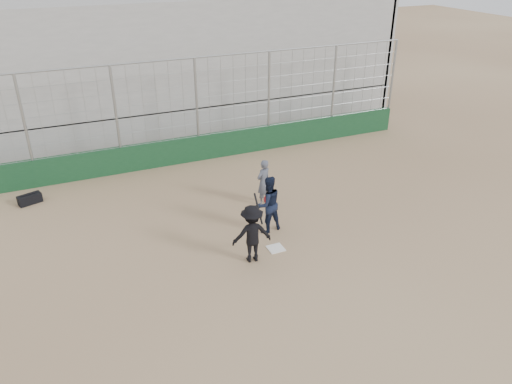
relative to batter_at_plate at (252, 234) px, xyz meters
name	(u,v)px	position (x,y,z in m)	size (l,w,h in m)	color
ground	(276,249)	(0.82, 0.22, -0.83)	(90.00, 90.00, 0.00)	brown
home_plate	(276,248)	(0.82, 0.22, -0.81)	(0.44, 0.44, 0.02)	white
backstop	(199,137)	(0.82, 7.22, 0.13)	(18.10, 0.25, 4.04)	#11351C
bleachers	(163,61)	(0.82, 12.17, 2.10)	(20.25, 6.70, 6.98)	gray
batter_at_plate	(252,234)	(0.00, 0.00, 0.00)	(1.14, 0.81, 1.81)	black
catcher_crouched	(268,213)	(1.03, 1.19, -0.22)	(0.99, 0.83, 1.20)	black
umpire	(263,185)	(1.61, 2.82, -0.12)	(0.57, 0.37, 1.41)	#454A58
equipment_bag	(30,199)	(-5.46, 5.93, -0.67)	(0.80, 0.53, 0.35)	black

